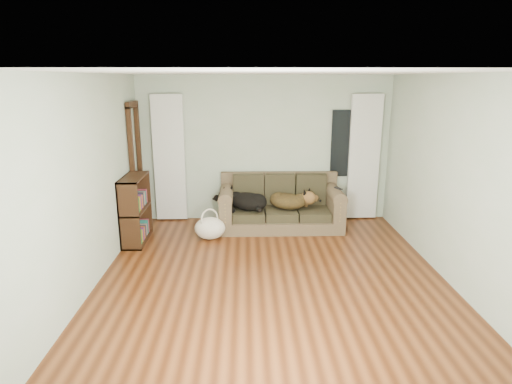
{
  "coord_description": "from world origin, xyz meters",
  "views": [
    {
      "loc": [
        -0.34,
        -5.13,
        2.54
      ],
      "look_at": [
        -0.17,
        1.6,
        0.74
      ],
      "focal_mm": 30.0,
      "sensor_mm": 36.0,
      "label": 1
    }
  ],
  "objects_px": {
    "dog_black_lab": "(246,202)",
    "tote_bag": "(210,229)",
    "dog_shepherd": "(290,201)",
    "sofa": "(281,202)",
    "bookshelf": "(136,211)"
  },
  "relations": [
    {
      "from": "dog_black_lab",
      "to": "tote_bag",
      "type": "height_order",
      "value": "dog_black_lab"
    },
    {
      "from": "sofa",
      "to": "dog_shepherd",
      "type": "height_order",
      "value": "sofa"
    },
    {
      "from": "sofa",
      "to": "dog_shepherd",
      "type": "bearing_deg",
      "value": -13.61
    },
    {
      "from": "dog_black_lab",
      "to": "tote_bag",
      "type": "xyz_separation_m",
      "value": [
        -0.58,
        -0.49,
        -0.32
      ]
    },
    {
      "from": "dog_shepherd",
      "to": "bookshelf",
      "type": "relative_size",
      "value": 0.63
    },
    {
      "from": "dog_shepherd",
      "to": "bookshelf",
      "type": "xyz_separation_m",
      "value": [
        -2.51,
        -0.56,
        0.01
      ]
    },
    {
      "from": "dog_shepherd",
      "to": "tote_bag",
      "type": "xyz_separation_m",
      "value": [
        -1.35,
        -0.51,
        -0.33
      ]
    },
    {
      "from": "dog_black_lab",
      "to": "dog_shepherd",
      "type": "relative_size",
      "value": 1.06
    },
    {
      "from": "sofa",
      "to": "dog_black_lab",
      "type": "relative_size",
      "value": 2.97
    },
    {
      "from": "sofa",
      "to": "tote_bag",
      "type": "height_order",
      "value": "sofa"
    },
    {
      "from": "dog_black_lab",
      "to": "tote_bag",
      "type": "relative_size",
      "value": 1.42
    },
    {
      "from": "sofa",
      "to": "tote_bag",
      "type": "distance_m",
      "value": 1.34
    },
    {
      "from": "sofa",
      "to": "dog_shepherd",
      "type": "relative_size",
      "value": 3.15
    },
    {
      "from": "sofa",
      "to": "dog_black_lab",
      "type": "xyz_separation_m",
      "value": [
        -0.61,
        -0.06,
        0.03
      ]
    },
    {
      "from": "dog_black_lab",
      "to": "dog_shepherd",
      "type": "xyz_separation_m",
      "value": [
        0.77,
        0.02,
        0.01
      ]
    }
  ]
}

